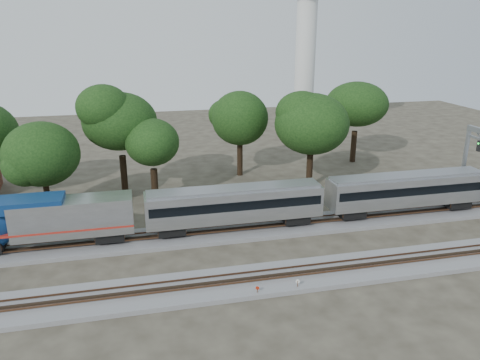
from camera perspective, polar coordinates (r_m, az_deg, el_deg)
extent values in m
plane|color=#383328|center=(42.76, -4.18, -10.25)|extent=(160.00, 160.00, 0.00)
cube|color=slate|center=(47.98, -5.33, -6.68)|extent=(160.00, 5.00, 0.40)
cube|color=brown|center=(47.14, -5.22, -6.54)|extent=(160.00, 0.08, 0.15)
cube|color=brown|center=(48.44, -5.46, -5.84)|extent=(160.00, 0.08, 0.15)
cube|color=slate|center=(39.23, -3.25, -12.74)|extent=(160.00, 5.00, 0.40)
cube|color=brown|center=(38.39, -3.07, -12.70)|extent=(160.00, 0.08, 0.15)
cube|color=brown|center=(39.61, -3.44, -11.65)|extent=(160.00, 0.08, 0.15)
cube|color=silver|center=(46.81, -19.63, -4.17)|extent=(10.94, 3.10, 3.41)
cube|color=navy|center=(47.19, -25.93, -2.72)|extent=(8.77, 3.03, 1.03)
cube|color=#A52419|center=(47.32, -21.01, -5.24)|extent=(13.42, 3.14, 0.19)
cube|color=black|center=(47.35, -15.55, -6.35)|extent=(2.68, 2.27, 0.93)
cube|color=silver|center=(47.42, -0.64, -2.95)|extent=(17.96, 3.10, 3.10)
cube|color=black|center=(47.31, -0.64, -2.60)|extent=(17.34, 3.15, 0.93)
cube|color=gray|center=(46.87, -0.64, -1.13)|extent=(17.55, 2.48, 0.36)
cube|color=black|center=(47.35, -8.38, -5.83)|extent=(2.68, 2.27, 0.93)
cube|color=black|center=(49.88, 6.71, -4.47)|extent=(2.68, 2.27, 0.93)
cube|color=silver|center=(54.69, 19.61, -1.11)|extent=(17.96, 3.10, 3.10)
cube|color=black|center=(54.60, 19.65, -0.80)|extent=(17.34, 3.15, 0.93)
cube|color=gray|center=(54.21, 19.79, 0.49)|extent=(17.55, 2.48, 0.36)
cube|color=black|center=(52.27, 13.32, -3.76)|extent=(2.68, 2.27, 0.93)
cube|color=black|center=(59.01, 24.76, -2.43)|extent=(2.68, 2.27, 0.93)
cylinder|color=#512D19|center=(37.93, 2.13, -13.52)|extent=(0.06, 0.06, 0.85)
cylinder|color=#A71F0B|center=(37.73, 2.13, -13.03)|extent=(0.29, 0.14, 0.30)
cylinder|color=#512D19|center=(38.90, 7.03, -12.69)|extent=(0.06, 0.06, 0.93)
cylinder|color=silver|center=(38.69, 7.05, -12.17)|extent=(0.33, 0.13, 0.33)
cube|color=#512D19|center=(39.68, 7.71, -12.59)|extent=(0.57, 0.43, 0.30)
cylinder|color=silver|center=(87.98, 7.89, 13.11)|extent=(3.61, 3.61, 25.25)
cone|color=silver|center=(89.59, 7.59, 6.21)|extent=(5.77, 5.77, 3.61)
cube|color=gray|center=(62.71, 25.65, 1.91)|extent=(0.36, 0.36, 9.25)
cube|color=black|center=(60.13, 27.13, 3.70)|extent=(0.26, 0.51, 1.23)
cylinder|color=black|center=(56.45, -22.39, -2.21)|extent=(0.70, 0.70, 3.88)
ellipsoid|color=black|center=(54.95, -23.05, 2.94)|extent=(7.32, 7.32, 6.22)
cylinder|color=black|center=(60.62, -13.96, 0.61)|extent=(0.70, 0.70, 5.03)
ellipsoid|color=black|center=(58.96, -14.47, 6.94)|extent=(9.49, 9.49, 8.07)
cylinder|color=black|center=(58.10, -10.36, -0.50)|extent=(0.70, 0.70, 3.90)
ellipsoid|color=black|center=(56.64, -10.67, 4.57)|extent=(7.36, 7.36, 6.25)
cylinder|color=black|center=(66.47, -0.02, 2.45)|extent=(0.70, 0.70, 4.43)
ellipsoid|color=black|center=(65.07, -0.02, 7.55)|extent=(8.35, 8.35, 7.10)
cylinder|color=black|center=(61.85, 8.46, 1.11)|extent=(0.70, 0.70, 4.60)
ellipsoid|color=black|center=(60.32, 8.74, 6.78)|extent=(8.68, 8.68, 7.37)
cylinder|color=black|center=(75.23, 13.66, 4.00)|extent=(0.70, 0.70, 4.87)
ellipsoid|color=black|center=(73.92, 14.05, 8.97)|extent=(9.19, 9.19, 7.81)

